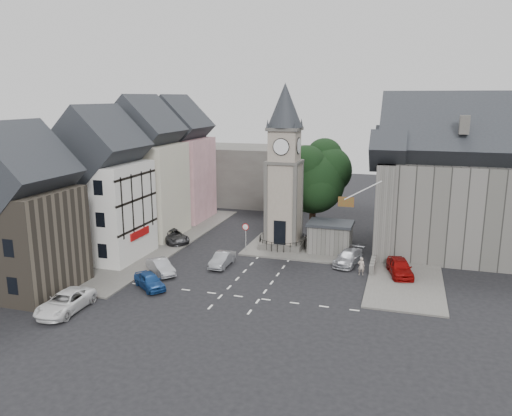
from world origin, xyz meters
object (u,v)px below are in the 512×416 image
(clock_tower, at_px, (284,168))
(stone_shelter, at_px, (330,237))
(car_west_blue, at_px, (150,281))
(pedestrian, at_px, (361,266))
(car_east_red, at_px, (400,267))

(clock_tower, distance_m, stone_shelter, 8.15)
(clock_tower, xyz_separation_m, car_west_blue, (-7.50, -13.99, -7.49))
(clock_tower, bearing_deg, car_west_blue, -118.19)
(stone_shelter, distance_m, car_west_blue, 18.29)
(clock_tower, bearing_deg, stone_shelter, -5.84)
(stone_shelter, distance_m, pedestrian, 6.58)
(car_west_blue, height_order, car_east_red, car_east_red)
(car_east_red, bearing_deg, car_west_blue, -167.60)
(pedestrian, bearing_deg, car_west_blue, 22.18)
(stone_shelter, height_order, car_west_blue, stone_shelter)
(stone_shelter, xyz_separation_m, car_east_red, (6.70, -4.70, -0.80))
(car_west_blue, relative_size, car_east_red, 0.84)
(stone_shelter, xyz_separation_m, car_west_blue, (-12.30, -13.50, -0.91))
(stone_shelter, distance_m, car_east_red, 8.22)
(stone_shelter, xyz_separation_m, pedestrian, (3.53, -5.50, -0.76))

